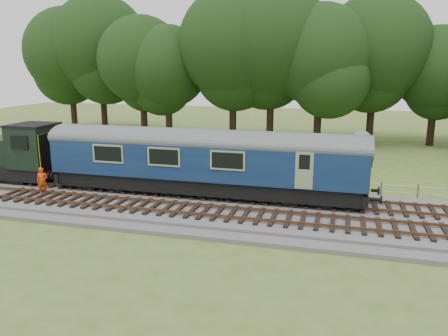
% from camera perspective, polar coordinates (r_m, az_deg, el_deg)
% --- Properties ---
extents(ground, '(120.00, 120.00, 0.00)m').
position_cam_1_polar(ground, '(23.03, 10.55, -6.32)').
color(ground, '#486124').
rests_on(ground, ground).
extents(ballast, '(70.00, 7.00, 0.35)m').
position_cam_1_polar(ballast, '(22.97, 10.57, -5.91)').
color(ballast, '#4C4C4F').
rests_on(ballast, ground).
extents(track_north, '(67.20, 2.40, 0.21)m').
position_cam_1_polar(track_north, '(24.23, 10.87, -4.32)').
color(track_north, black).
rests_on(track_north, ballast).
extents(track_south, '(67.20, 2.40, 0.21)m').
position_cam_1_polar(track_south, '(21.39, 10.23, -6.67)').
color(track_south, black).
rests_on(track_south, ballast).
extents(fence, '(64.00, 0.12, 1.00)m').
position_cam_1_polar(fence, '(27.31, 11.35, -3.25)').
color(fence, '#6B6054').
rests_on(fence, ground).
extents(tree_line, '(70.00, 8.00, 18.00)m').
position_cam_1_polar(tree_line, '(44.37, 12.96, 2.97)').
color(tree_line, black).
rests_on(tree_line, ground).
extents(dmu_railcar, '(18.05, 2.86, 3.88)m').
position_cam_1_polar(dmu_railcar, '(24.77, -2.73, 1.53)').
color(dmu_railcar, black).
rests_on(dmu_railcar, ground).
extents(shunter_loco, '(8.92, 2.60, 3.38)m').
position_cam_1_polar(shunter_loco, '(31.97, -27.23, 1.57)').
color(shunter_loco, black).
rests_on(shunter_loco, ground).
extents(worker, '(0.70, 0.66, 1.60)m').
position_cam_1_polar(worker, '(27.17, -22.64, -1.59)').
color(worker, '#DC3D0B').
rests_on(worker, ballast).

